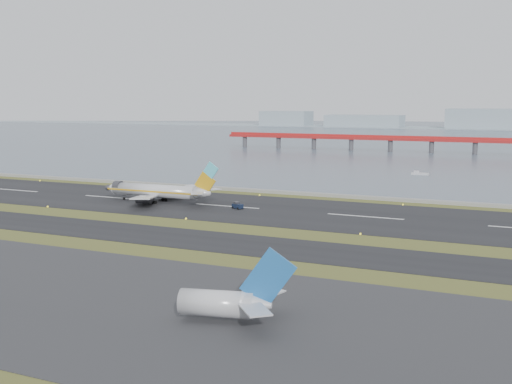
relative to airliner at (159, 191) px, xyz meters
The scene contains 11 objects.
ground 35.00m from the airliner, 52.55° to the right, with size 1000.00×1000.00×0.00m, color #384619.
taxiway_strip 45.08m from the airliner, 61.90° to the right, with size 1000.00×18.00×0.10m, color black.
runway_strip 21.58m from the airliner, ahead, with size 1000.00×45.00×0.10m, color black.
seawall 38.78m from the airliner, 56.79° to the left, with size 1000.00×2.50×1.00m, color gray.
bay_water 432.88m from the airliner, 87.20° to the left, with size 1400.00×800.00×1.30m, color #4A5B6A.
red_pier 226.16m from the airliner, 79.51° to the left, with size 260.00×5.00×10.20m.
far_shoreline 593.38m from the airliner, 86.64° to the left, with size 1400.00×80.00×60.50m.
airliner is the anchor object (origin of this frame).
pushback_tug 25.98m from the airliner, ahead, with size 3.52×2.84×1.97m.
second_airliner_tail 106.41m from the airliner, 51.66° to the right, with size 15.88×12.92×9.86m.
workboat_near 119.39m from the airliner, 62.03° to the left, with size 7.08×2.59×1.69m.
Camera 1 is at (82.23, -129.38, 29.36)m, focal length 45.00 mm.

